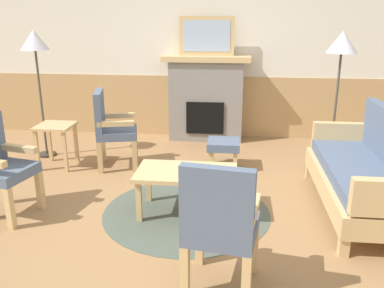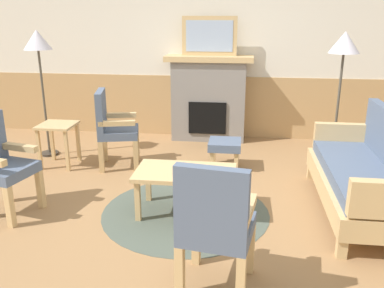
# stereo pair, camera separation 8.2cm
# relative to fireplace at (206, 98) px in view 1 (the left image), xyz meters

# --- Properties ---
(ground_plane) EXTENTS (14.00, 14.00, 0.00)m
(ground_plane) POSITION_rel_fireplace_xyz_m (0.00, -2.35, -0.65)
(ground_plane) COLOR #997047
(wall_back) EXTENTS (7.20, 0.14, 2.70)m
(wall_back) POSITION_rel_fireplace_xyz_m (0.00, 0.25, 0.66)
(wall_back) COLOR silver
(wall_back) RESTS_ON ground_plane
(fireplace) EXTENTS (1.30, 0.44, 1.28)m
(fireplace) POSITION_rel_fireplace_xyz_m (0.00, 0.00, 0.00)
(fireplace) COLOR gray
(fireplace) RESTS_ON ground_plane
(framed_picture) EXTENTS (0.80, 0.04, 0.56)m
(framed_picture) POSITION_rel_fireplace_xyz_m (0.00, 0.00, 0.91)
(framed_picture) COLOR tan
(framed_picture) RESTS_ON fireplace
(couch) EXTENTS (0.70, 1.80, 0.98)m
(couch) POSITION_rel_fireplace_xyz_m (1.71, -2.27, -0.26)
(couch) COLOR tan
(couch) RESTS_ON ground_plane
(coffee_table) EXTENTS (0.96, 0.56, 0.44)m
(coffee_table) POSITION_rel_fireplace_xyz_m (-0.00, -2.50, -0.27)
(coffee_table) COLOR tan
(coffee_table) RESTS_ON ground_plane
(round_rug) EXTENTS (1.65, 1.65, 0.01)m
(round_rug) POSITION_rel_fireplace_xyz_m (-0.00, -2.50, -0.65)
(round_rug) COLOR #4C564C
(round_rug) RESTS_ON ground_plane
(book_on_table) EXTENTS (0.21, 0.18, 0.03)m
(book_on_table) POSITION_rel_fireplace_xyz_m (0.09, -2.52, -0.20)
(book_on_table) COLOR #33663D
(book_on_table) RESTS_ON coffee_table
(footstool) EXTENTS (0.40, 0.40, 0.36)m
(footstool) POSITION_rel_fireplace_xyz_m (0.32, -1.23, -0.37)
(footstool) COLOR tan
(footstool) RESTS_ON ground_plane
(armchair_near_fireplace) EXTENTS (0.57, 0.57, 0.98)m
(armchair_near_fireplace) POSITION_rel_fireplace_xyz_m (-1.09, -1.34, -0.11)
(armchair_near_fireplace) COLOR tan
(armchair_near_fireplace) RESTS_ON ground_plane
(armchair_front_left) EXTENTS (0.55, 0.55, 0.98)m
(armchair_front_left) POSITION_rel_fireplace_xyz_m (0.37, -3.65, -0.11)
(armchair_front_left) COLOR tan
(armchair_front_left) RESTS_ON ground_plane
(side_table) EXTENTS (0.44, 0.44, 0.55)m
(side_table) POSITION_rel_fireplace_xyz_m (-1.79, -1.40, -0.22)
(side_table) COLOR tan
(side_table) RESTS_ON ground_plane
(floor_lamp_by_couch) EXTENTS (0.36, 0.36, 1.68)m
(floor_lamp_by_couch) POSITION_rel_fireplace_xyz_m (1.67, -1.03, 0.80)
(floor_lamp_by_couch) COLOR #332D28
(floor_lamp_by_couch) RESTS_ON ground_plane
(floor_lamp_by_chairs) EXTENTS (0.36, 0.36, 1.68)m
(floor_lamp_by_chairs) POSITION_rel_fireplace_xyz_m (-2.12, -1.01, 0.80)
(floor_lamp_by_chairs) COLOR #332D28
(floor_lamp_by_chairs) RESTS_ON ground_plane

